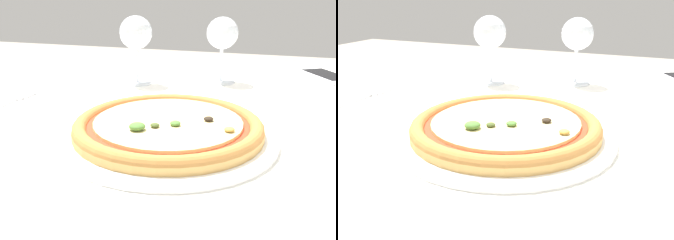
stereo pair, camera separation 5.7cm
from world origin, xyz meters
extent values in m
cube|color=brown|center=(0.00, 0.00, 0.72)|extent=(1.03, 0.90, 0.04)
cube|color=white|center=(0.00, 0.00, 0.74)|extent=(1.13, 1.00, 0.01)
cylinder|color=brown|center=(-0.46, 0.39, 0.35)|extent=(0.06, 0.06, 0.70)
cylinder|color=white|center=(-0.02, -0.17, 0.75)|extent=(0.33, 0.33, 0.01)
cylinder|color=tan|center=(-0.02, -0.17, 0.76)|extent=(0.29, 0.29, 0.01)
torus|color=#B27538|center=(-0.02, -0.17, 0.76)|extent=(0.29, 0.29, 0.02)
cylinder|color=#BC381E|center=(-0.02, -0.17, 0.77)|extent=(0.25, 0.25, 0.00)
cylinder|color=beige|center=(-0.02, -0.17, 0.77)|extent=(0.23, 0.23, 0.00)
ellipsoid|color=#BC9342|center=(0.08, -0.19, 0.78)|extent=(0.01, 0.01, 0.01)
ellipsoid|color=#2D2319|center=(0.04, -0.16, 0.78)|extent=(0.01, 0.01, 0.01)
ellipsoid|color=#425123|center=(-0.03, -0.21, 0.77)|extent=(0.01, 0.01, 0.01)
ellipsoid|color=#4C7A33|center=(0.00, -0.19, 0.78)|extent=(0.02, 0.02, 0.01)
ellipsoid|color=#4C7A33|center=(-0.05, -0.22, 0.78)|extent=(0.02, 0.02, 0.01)
cube|color=silver|center=(-0.38, -0.07, 0.74)|extent=(0.02, 0.01, 0.00)
cube|color=silver|center=(-0.39, -0.04, 0.74)|extent=(0.00, 0.05, 0.00)
cube|color=silver|center=(-0.38, -0.04, 0.74)|extent=(0.00, 0.05, 0.00)
cube|color=silver|center=(-0.37, -0.04, 0.74)|extent=(0.00, 0.05, 0.00)
cube|color=silver|center=(-0.36, -0.04, 0.74)|extent=(0.00, 0.05, 0.00)
cylinder|color=silver|center=(-0.19, 0.14, 0.74)|extent=(0.07, 0.07, 0.00)
cylinder|color=silver|center=(-0.19, 0.14, 0.79)|extent=(0.01, 0.01, 0.08)
sphere|color=silver|center=(-0.19, 0.14, 0.86)|extent=(0.08, 0.08, 0.08)
cylinder|color=silver|center=(0.00, 0.21, 0.74)|extent=(0.07, 0.07, 0.00)
cylinder|color=silver|center=(0.00, 0.21, 0.79)|extent=(0.01, 0.01, 0.08)
sphere|color=silver|center=(0.00, 0.21, 0.86)|extent=(0.07, 0.07, 0.07)
cube|color=white|center=(0.25, 0.33, 0.75)|extent=(0.13, 0.16, 0.01)
cube|color=black|center=(0.25, 0.33, 0.75)|extent=(0.12, 0.14, 0.00)
camera|label=1|loc=(0.14, -0.68, 0.96)|focal=40.00mm
camera|label=2|loc=(0.19, -0.66, 0.96)|focal=40.00mm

